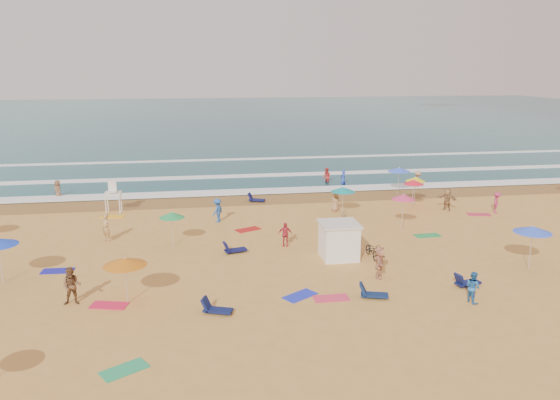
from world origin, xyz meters
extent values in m
plane|color=gold|center=(0.00, 0.00, 0.00)|extent=(220.00, 220.00, 0.00)
cube|color=#0C4756|center=(0.00, 84.00, 0.00)|extent=(220.00, 140.00, 0.18)
plane|color=olive|center=(0.00, 12.50, 0.01)|extent=(220.00, 220.00, 0.00)
cube|color=white|center=(0.00, 15.00, 0.10)|extent=(200.00, 2.20, 0.05)
cube|color=white|center=(0.00, 22.00, 0.10)|extent=(200.00, 1.60, 0.05)
cube|color=white|center=(0.00, 32.00, 0.10)|extent=(200.00, 1.20, 0.05)
cube|color=white|center=(0.64, -2.36, 1.00)|extent=(2.00, 2.00, 2.00)
cube|color=silver|center=(0.64, -2.36, 2.06)|extent=(2.20, 2.20, 0.12)
imported|color=black|center=(2.54, -2.66, 0.46)|extent=(0.69, 1.77, 0.92)
cone|color=teal|center=(3.41, 6.91, 1.90)|extent=(1.85, 1.85, 0.35)
cone|color=green|center=(-8.97, 1.30, 2.01)|extent=(1.57, 1.57, 0.35)
cone|color=red|center=(9.22, 7.59, 2.13)|extent=(1.54, 1.54, 0.35)
cone|color=blue|center=(10.56, -5.72, 2.27)|extent=(2.01, 2.01, 0.35)
cone|color=#CF6A11|center=(-10.81, -6.91, 2.09)|extent=(2.01, 2.01, 0.35)
cone|color=#EB3470|center=(6.39, 2.48, 2.28)|extent=(1.57, 1.57, 0.35)
cone|color=#385EFF|center=(9.92, 12.50, 2.17)|extent=(1.93, 1.93, 0.35)
cone|color=yellow|center=(10.00, 9.04, 2.04)|extent=(1.58, 1.58, 0.35)
cube|color=#0E1749|center=(-6.65, -8.68, 0.17)|extent=(1.41, 0.98, 0.34)
cube|color=#0E1148|center=(-5.22, -0.56, 0.17)|extent=(1.40, 0.86, 0.34)
cube|color=#0F224F|center=(0.89, -8.15, 0.17)|extent=(1.41, 0.90, 0.34)
cube|color=#0F174B|center=(6.07, -7.46, 0.17)|extent=(1.40, 0.86, 0.34)
cube|color=#0E1246|center=(-2.53, 11.62, 0.17)|extent=(1.41, 0.94, 0.34)
cube|color=#E61C48|center=(-11.67, -7.03, 0.01)|extent=(1.86, 1.27, 0.03)
cube|color=#1E1CB0|center=(-15.08, -2.06, 0.01)|extent=(1.74, 0.95, 0.03)
cube|color=#279C64|center=(-10.30, -12.86, 0.01)|extent=(1.90, 1.62, 0.03)
cube|color=yellow|center=(-13.65, 8.78, 0.01)|extent=(1.81, 1.10, 0.03)
cube|color=#E63656|center=(-1.19, -7.88, 0.01)|extent=(1.70, 0.86, 0.03)
cube|color=#B41916|center=(-4.03, 3.98, 0.01)|extent=(1.90, 1.49, 0.03)
cube|color=#212ECF|center=(-2.62, -7.35, 0.01)|extent=(1.89, 1.66, 0.03)
cube|color=green|center=(7.53, 0.79, 0.01)|extent=(1.73, 0.92, 0.03)
cube|color=#C62E4A|center=(13.49, 5.12, 0.01)|extent=(1.85, 1.22, 0.03)
imported|color=brown|center=(-19.03, 15.94, 0.61)|extent=(0.96, 0.99, 1.72)
imported|color=#DF3738|center=(4.83, 17.69, 0.62)|extent=(0.98, 1.06, 1.74)
imported|color=#2744B8|center=(6.10, 16.56, 0.62)|extent=(0.76, 0.71, 1.74)
imported|color=brown|center=(1.74, 0.62, 0.91)|extent=(0.73, 0.54, 1.82)
imported|color=tan|center=(3.09, 7.79, 0.78)|extent=(0.83, 0.61, 1.56)
imported|color=tan|center=(12.46, 14.33, 0.67)|extent=(1.35, 1.29, 1.84)
imported|color=tan|center=(-13.17, 2.87, 0.91)|extent=(0.78, 0.77, 1.82)
imported|color=brown|center=(-13.34, -6.61, 0.91)|extent=(0.90, 0.70, 1.83)
imported|color=#C53141|center=(-2.09, 0.21, 0.76)|extent=(0.94, 0.54, 1.52)
imported|color=#286DBB|center=(5.32, -9.29, 0.76)|extent=(0.75, 0.86, 1.53)
imported|color=tan|center=(1.97, -5.64, 0.86)|extent=(1.08, 1.67, 1.72)
imported|color=#B92E5D|center=(15.05, 5.40, 0.81)|extent=(1.09, 1.20, 1.61)
imported|color=#265AB3|center=(-5.98, 6.21, 0.86)|extent=(1.15, 1.28, 1.72)
imported|color=#987046|center=(11.71, 6.79, 0.88)|extent=(1.43, 1.59, 1.76)
camera|label=1|loc=(-7.43, -31.55, 10.97)|focal=35.00mm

